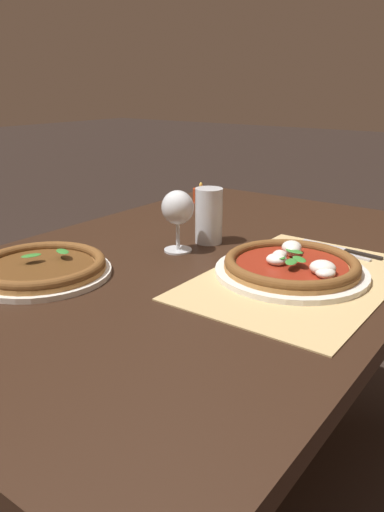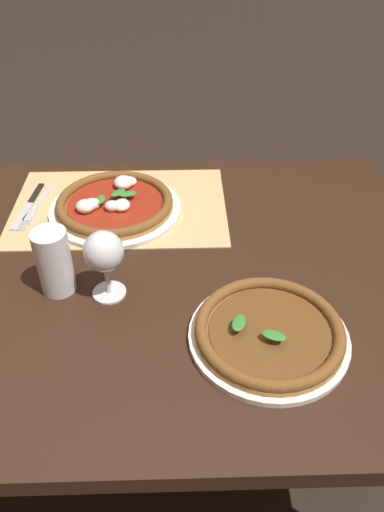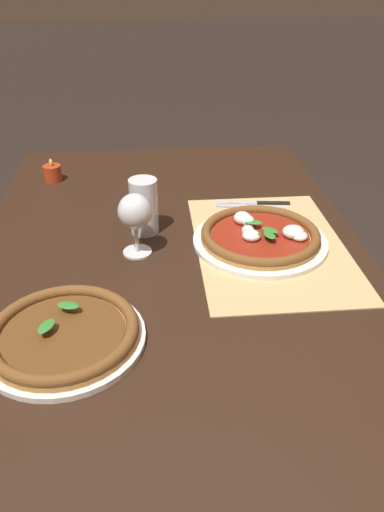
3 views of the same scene
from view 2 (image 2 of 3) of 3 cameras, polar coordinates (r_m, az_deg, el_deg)
ground_plane at (r=1.69m, az=-6.57°, el=-20.87°), size 24.00×24.00×0.00m
dining_table at (r=1.18m, az=-8.85°, el=-4.85°), size 1.47×0.96×0.74m
paper_placemat at (r=1.32m, az=-8.32°, el=5.65°), size 0.55×0.36×0.00m
pizza_near at (r=1.29m, az=-8.83°, el=5.87°), size 0.33×0.33×0.05m
pizza_far at (r=0.95m, az=8.80°, el=-8.60°), size 0.30×0.30×0.04m
wine_glass at (r=0.99m, az=-10.03°, el=0.21°), size 0.08×0.08×0.16m
pint_glass at (r=1.05m, az=-15.46°, el=-0.75°), size 0.07×0.07×0.15m
fork at (r=1.35m, az=-17.43°, el=5.24°), size 0.05×0.20×0.00m
knife at (r=1.36m, az=-18.18°, el=5.45°), size 0.04×0.22×0.01m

